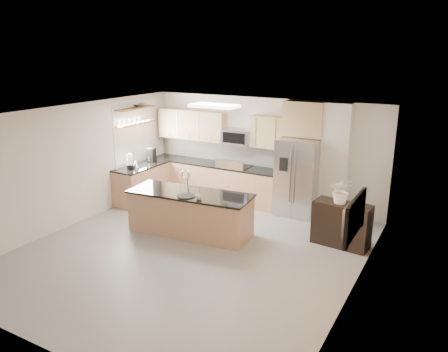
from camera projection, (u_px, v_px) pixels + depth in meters
The scene contains 27 objects.
floor at pixel (190, 252), 8.27m from camera, with size 6.50×6.50×0.00m, color gray.
ceiling at pixel (187, 115), 7.55m from camera, with size 6.00×6.50×0.02m, color silver.
wall_back at pixel (263, 151), 10.64m from camera, with size 6.00×0.02×2.60m, color silver.
wall_front at pixel (37, 258), 5.19m from camera, with size 6.00×0.02×2.60m, color silver.
wall_left at pixel (72, 166), 9.32m from camera, with size 0.02×6.50×2.60m, color silver.
wall_right at pixel (357, 216), 6.51m from camera, with size 0.02×6.50×2.60m, color silver.
back_counter at pixel (213, 180), 11.17m from camera, with size 3.55×0.66×1.44m.
left_counter at pixel (142, 183), 10.95m from camera, with size 0.66×1.50×0.92m.
range at pixel (235, 184), 10.87m from camera, with size 0.76×0.64×1.14m.
upper_cabinets at pixel (213, 127), 10.96m from camera, with size 3.50×0.33×0.75m.
microwave at pixel (237, 137), 10.65m from camera, with size 0.76×0.40×0.40m.
refrigerator at pixel (298, 177), 9.94m from camera, with size 0.92×0.78×1.78m.
partition_column at pixel (335, 162), 9.66m from camera, with size 0.60×0.30×2.60m, color silver.
window at pixel (130, 135), 10.76m from camera, with size 0.04×1.15×1.65m.
shelf_lower at pixel (136, 123), 10.70m from camera, with size 0.30×1.20×0.04m, color brown.
shelf_upper at pixel (135, 108), 10.60m from camera, with size 0.30×1.20×0.04m, color brown.
ceiling_fixture at pixel (214, 106), 9.09m from camera, with size 1.00×0.50×0.06m, color white.
island at pixel (190, 213), 9.01m from camera, with size 2.63×1.17×1.31m.
credenza at pixel (341, 224), 8.44m from camera, with size 1.08×0.45×0.87m, color black.
cup at pixel (199, 197), 8.46m from camera, with size 0.12×0.12×0.09m, color silver.
platter at pixel (186, 196), 8.65m from camera, with size 0.36×0.36×0.02m, color black.
blender at pixel (130, 163), 10.45m from camera, with size 0.16×0.16×0.38m.
kettle at pixel (136, 164), 10.57m from camera, with size 0.19×0.19×0.24m.
coffee_maker at pixel (151, 155), 11.16m from camera, with size 0.23×0.26×0.35m.
bowl at pixel (140, 105), 10.74m from camera, with size 0.37×0.37×0.09m, color #AEAEB0.
flower_vase at pixel (342, 184), 8.22m from camera, with size 0.69×0.60×0.76m, color white.
television at pixel (347, 216), 6.37m from camera, with size 1.08×0.14×0.62m, color black.
Camera 1 is at (4.24, -6.27, 3.68)m, focal length 35.00 mm.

